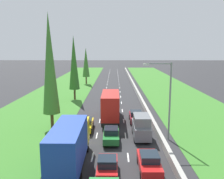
{
  "coord_description": "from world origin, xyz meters",
  "views": [
    {
      "loc": [
        0.41,
        -1.43,
        10.58
      ],
      "look_at": [
        -0.19,
        54.84,
        0.94
      ],
      "focal_mm": 39.17,
      "sensor_mm": 36.0,
      "label": 1
    }
  ],
  "objects_px": {
    "blue_box_truck_left_lane": "(70,145)",
    "poplar_tree_second": "(50,64)",
    "red_box_truck_centre_lane": "(111,106)",
    "maroon_sedan_right_lane": "(136,116)",
    "yellow_sedan_left_lane": "(86,124)",
    "poplar_tree_third": "(74,63)",
    "green_sedan_centre_lane": "(111,134)",
    "grey_van_right_lane": "(141,127)",
    "poplar_tree_fourth": "(86,62)",
    "silver_sedan_centre_lane": "(113,100)",
    "red_hatchback_centre_lane": "(107,167)",
    "red_sedan_right_lane": "(149,162)",
    "street_light_mast": "(167,96)"
  },
  "relations": [
    {
      "from": "silver_sedan_centre_lane",
      "to": "poplar_tree_second",
      "type": "height_order",
      "value": "poplar_tree_second"
    },
    {
      "from": "blue_box_truck_left_lane",
      "to": "maroon_sedan_right_lane",
      "type": "distance_m",
      "value": 15.64
    },
    {
      "from": "blue_box_truck_left_lane",
      "to": "silver_sedan_centre_lane",
      "type": "height_order",
      "value": "blue_box_truck_left_lane"
    },
    {
      "from": "red_sedan_right_lane",
      "to": "street_light_mast",
      "type": "relative_size",
      "value": 0.5
    },
    {
      "from": "blue_box_truck_left_lane",
      "to": "yellow_sedan_left_lane",
      "type": "height_order",
      "value": "blue_box_truck_left_lane"
    },
    {
      "from": "silver_sedan_centre_lane",
      "to": "yellow_sedan_left_lane",
      "type": "bearing_deg",
      "value": -103.26
    },
    {
      "from": "grey_van_right_lane",
      "to": "poplar_tree_third",
      "type": "bearing_deg",
      "value": 117.71
    },
    {
      "from": "red_box_truck_centre_lane",
      "to": "poplar_tree_second",
      "type": "relative_size",
      "value": 0.63
    },
    {
      "from": "maroon_sedan_right_lane",
      "to": "poplar_tree_third",
      "type": "distance_m",
      "value": 20.23
    },
    {
      "from": "red_sedan_right_lane",
      "to": "poplar_tree_fourth",
      "type": "bearing_deg",
      "value": 102.46
    },
    {
      "from": "blue_box_truck_left_lane",
      "to": "grey_van_right_lane",
      "type": "relative_size",
      "value": 1.92
    },
    {
      "from": "silver_sedan_centre_lane",
      "to": "maroon_sedan_right_lane",
      "type": "relative_size",
      "value": 1.0
    },
    {
      "from": "green_sedan_centre_lane",
      "to": "street_light_mast",
      "type": "bearing_deg",
      "value": 5.25
    },
    {
      "from": "yellow_sedan_left_lane",
      "to": "red_hatchback_centre_lane",
      "type": "relative_size",
      "value": 1.15
    },
    {
      "from": "maroon_sedan_right_lane",
      "to": "street_light_mast",
      "type": "height_order",
      "value": "street_light_mast"
    },
    {
      "from": "poplar_tree_second",
      "to": "street_light_mast",
      "type": "relative_size",
      "value": 1.67
    },
    {
      "from": "yellow_sedan_left_lane",
      "to": "red_box_truck_centre_lane",
      "type": "height_order",
      "value": "red_box_truck_centre_lane"
    },
    {
      "from": "poplar_tree_fourth",
      "to": "poplar_tree_second",
      "type": "bearing_deg",
      "value": -89.77
    },
    {
      "from": "red_box_truck_centre_lane",
      "to": "maroon_sedan_right_lane",
      "type": "relative_size",
      "value": 2.09
    },
    {
      "from": "yellow_sedan_left_lane",
      "to": "poplar_tree_second",
      "type": "distance_m",
      "value": 8.93
    },
    {
      "from": "green_sedan_centre_lane",
      "to": "grey_van_right_lane",
      "type": "distance_m",
      "value": 3.76
    },
    {
      "from": "blue_box_truck_left_lane",
      "to": "red_box_truck_centre_lane",
      "type": "relative_size",
      "value": 1.0
    },
    {
      "from": "blue_box_truck_left_lane",
      "to": "red_hatchback_centre_lane",
      "type": "height_order",
      "value": "blue_box_truck_left_lane"
    },
    {
      "from": "red_box_truck_centre_lane",
      "to": "grey_van_right_lane",
      "type": "distance_m",
      "value": 8.24
    },
    {
      "from": "poplar_tree_second",
      "to": "poplar_tree_third",
      "type": "relative_size",
      "value": 1.15
    },
    {
      "from": "yellow_sedan_left_lane",
      "to": "red_box_truck_centre_lane",
      "type": "relative_size",
      "value": 0.48
    },
    {
      "from": "blue_box_truck_left_lane",
      "to": "poplar_tree_second",
      "type": "distance_m",
      "value": 13.13
    },
    {
      "from": "red_box_truck_centre_lane",
      "to": "poplar_tree_fourth",
      "type": "bearing_deg",
      "value": 102.09
    },
    {
      "from": "red_box_truck_centre_lane",
      "to": "poplar_tree_second",
      "type": "distance_m",
      "value": 10.77
    },
    {
      "from": "poplar_tree_second",
      "to": "street_light_mast",
      "type": "bearing_deg",
      "value": -14.28
    },
    {
      "from": "green_sedan_centre_lane",
      "to": "maroon_sedan_right_lane",
      "type": "relative_size",
      "value": 1.0
    },
    {
      "from": "green_sedan_centre_lane",
      "to": "poplar_tree_third",
      "type": "bearing_deg",
      "value": 109.01
    },
    {
      "from": "red_hatchback_centre_lane",
      "to": "poplar_tree_third",
      "type": "xyz_separation_m",
      "value": [
        -7.64,
        30.51,
        6.75
      ]
    },
    {
      "from": "poplar_tree_third",
      "to": "red_sedan_right_lane",
      "type": "bearing_deg",
      "value": -69.2
    },
    {
      "from": "poplar_tree_fourth",
      "to": "green_sedan_centre_lane",
      "type": "bearing_deg",
      "value": -79.87
    },
    {
      "from": "yellow_sedan_left_lane",
      "to": "red_sedan_right_lane",
      "type": "distance_m",
      "value": 12.48
    },
    {
      "from": "maroon_sedan_right_lane",
      "to": "poplar_tree_second",
      "type": "relative_size",
      "value": 0.3
    },
    {
      "from": "red_sedan_right_lane",
      "to": "blue_box_truck_left_lane",
      "type": "bearing_deg",
      "value": 177.59
    },
    {
      "from": "yellow_sedan_left_lane",
      "to": "silver_sedan_centre_lane",
      "type": "height_order",
      "value": "same"
    },
    {
      "from": "yellow_sedan_left_lane",
      "to": "poplar_tree_third",
      "type": "distance_m",
      "value": 20.73
    },
    {
      "from": "red_box_truck_centre_lane",
      "to": "red_sedan_right_lane",
      "type": "relative_size",
      "value": 2.09
    },
    {
      "from": "yellow_sedan_left_lane",
      "to": "silver_sedan_centre_lane",
      "type": "bearing_deg",
      "value": 76.74
    },
    {
      "from": "poplar_tree_fourth",
      "to": "blue_box_truck_left_lane",
      "type": "bearing_deg",
      "value": -85.0
    },
    {
      "from": "maroon_sedan_right_lane",
      "to": "red_box_truck_centre_lane",
      "type": "bearing_deg",
      "value": 165.8
    },
    {
      "from": "green_sedan_centre_lane",
      "to": "poplar_tree_second",
      "type": "distance_m",
      "value": 11.76
    },
    {
      "from": "blue_box_truck_left_lane",
      "to": "poplar_tree_fourth",
      "type": "bearing_deg",
      "value": 95.0
    },
    {
      "from": "red_hatchback_centre_lane",
      "to": "grey_van_right_lane",
      "type": "xyz_separation_m",
      "value": [
        3.76,
        8.81,
        0.56
      ]
    },
    {
      "from": "blue_box_truck_left_lane",
      "to": "yellow_sedan_left_lane",
      "type": "bearing_deg",
      "value": 89.26
    },
    {
      "from": "blue_box_truck_left_lane",
      "to": "poplar_tree_third",
      "type": "height_order",
      "value": "poplar_tree_third"
    },
    {
      "from": "blue_box_truck_left_lane",
      "to": "maroon_sedan_right_lane",
      "type": "height_order",
      "value": "blue_box_truck_left_lane"
    }
  ]
}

